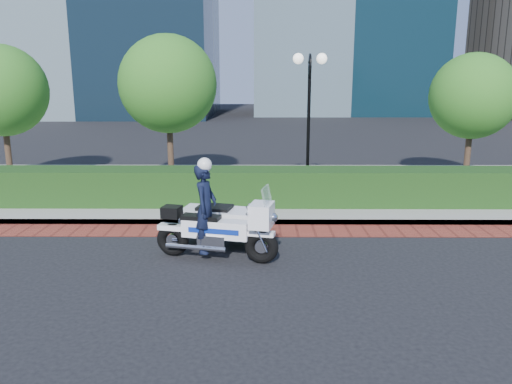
{
  "coord_description": "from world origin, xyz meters",
  "views": [
    {
      "loc": [
        -0.51,
        -10.15,
        3.67
      ],
      "look_at": [
        -0.59,
        1.39,
        1.0
      ],
      "focal_mm": 35.0,
      "sensor_mm": 36.0,
      "label": 1
    }
  ],
  "objects_px": {
    "lamppost": "(309,101)",
    "tree_b": "(168,84)",
    "police_motorcycle": "(216,220)",
    "tree_a": "(1,91)",
    "tree_c": "(473,96)"
  },
  "relations": [
    {
      "from": "tree_c",
      "to": "lamppost",
      "type": "bearing_deg",
      "value": -166.7
    },
    {
      "from": "tree_b",
      "to": "tree_c",
      "type": "bearing_deg",
      "value": -0.0
    },
    {
      "from": "lamppost",
      "to": "tree_c",
      "type": "bearing_deg",
      "value": 13.3
    },
    {
      "from": "lamppost",
      "to": "tree_b",
      "type": "distance_m",
      "value": 4.71
    },
    {
      "from": "tree_a",
      "to": "police_motorcycle",
      "type": "relative_size",
      "value": 1.77
    },
    {
      "from": "tree_c",
      "to": "tree_b",
      "type": "bearing_deg",
      "value": 180.0
    },
    {
      "from": "lamppost",
      "to": "police_motorcycle",
      "type": "xyz_separation_m",
      "value": [
        -2.41,
        -5.26,
        -2.24
      ]
    },
    {
      "from": "tree_b",
      "to": "police_motorcycle",
      "type": "bearing_deg",
      "value": -72.34
    },
    {
      "from": "tree_a",
      "to": "tree_b",
      "type": "height_order",
      "value": "tree_b"
    },
    {
      "from": "tree_a",
      "to": "police_motorcycle",
      "type": "height_order",
      "value": "tree_a"
    },
    {
      "from": "tree_a",
      "to": "tree_c",
      "type": "distance_m",
      "value": 15.5
    },
    {
      "from": "tree_a",
      "to": "police_motorcycle",
      "type": "xyz_separation_m",
      "value": [
        7.59,
        -6.56,
        -2.5
      ]
    },
    {
      "from": "lamppost",
      "to": "police_motorcycle",
      "type": "height_order",
      "value": "lamppost"
    },
    {
      "from": "lamppost",
      "to": "police_motorcycle",
      "type": "relative_size",
      "value": 1.63
    },
    {
      "from": "tree_a",
      "to": "police_motorcycle",
      "type": "distance_m",
      "value": 10.34
    }
  ]
}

